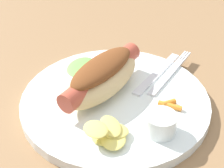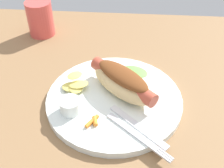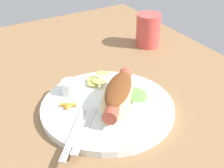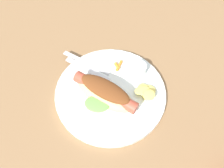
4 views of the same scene
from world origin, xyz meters
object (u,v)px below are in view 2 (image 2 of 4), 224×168
object	(u,v)px
sauce_ramekin	(70,106)
carrot_garnish	(93,121)
plate	(114,100)
hot_dog	(123,81)
chips_pile	(75,84)
knife	(138,126)
fork	(137,135)
drinking_cup	(40,18)

from	to	relation	value
sauce_ramekin	carrot_garnish	world-z (taller)	sauce_ramekin
plate	hot_dog	size ratio (longest dim) A/B	1.78
hot_dog	carrot_garnish	size ratio (longest dim) A/B	4.80
chips_pile	carrot_garnish	bearing A→B (deg)	118.24
hot_dog	knife	world-z (taller)	hot_dog
fork	sauce_ramekin	bearing A→B (deg)	-161.39
plate	knife	xyz separation A→B (cm)	(-5.17, 8.10, 0.98)
sauce_ramekin	knife	bearing A→B (deg)	166.79
knife	carrot_garnish	distance (cm)	8.75
carrot_garnish	drinking_cup	bearing A→B (deg)	-60.77
plate	sauce_ramekin	distance (cm)	10.14
plate	chips_pile	world-z (taller)	chips_pile
chips_pile	knife	bearing A→B (deg)	143.58
sauce_ramekin	drinking_cup	bearing A→B (deg)	-65.63
plate	carrot_garnish	distance (cm)	8.55
fork	chips_pile	distance (cm)	18.76
hot_dog	chips_pile	size ratio (longest dim) A/B	2.41
drinking_cup	knife	bearing A→B (deg)	128.56
hot_dog	sauce_ramekin	xyz separation A→B (cm)	(10.28, 6.69, -1.54)
plate	chips_pile	size ratio (longest dim) A/B	4.29
chips_pile	plate	bearing A→B (deg)	165.59
knife	chips_pile	xyz separation A→B (cm)	(14.09, -10.40, 0.92)
chips_pile	carrot_garnish	size ratio (longest dim) A/B	1.99
fork	carrot_garnish	distance (cm)	8.94
hot_dog	fork	size ratio (longest dim) A/B	1.32
sauce_ramekin	knife	xyz separation A→B (cm)	(-13.77, 3.23, -1.29)
sauce_ramekin	fork	world-z (taller)	sauce_ramekin
plate	chips_pile	distance (cm)	9.41
fork	chips_pile	bearing A→B (deg)	178.20
fork	knife	size ratio (longest dim) A/B	0.86
plate	knife	distance (cm)	9.66
plate	sauce_ramekin	size ratio (longest dim) A/B	6.78
sauce_ramekin	drinking_cup	size ratio (longest dim) A/B	0.43
chips_pile	drinking_cup	xyz separation A→B (cm)	(14.42, -25.37, 2.29)
plate	sauce_ramekin	bearing A→B (deg)	29.52
hot_dog	chips_pile	bearing A→B (deg)	-139.77
knife	carrot_garnish	xyz separation A→B (cm)	(8.74, -0.44, 0.24)
plate	chips_pile	xyz separation A→B (cm)	(8.92, -2.29, 1.90)
hot_dog	knife	xyz separation A→B (cm)	(-3.49, 9.92, -2.82)
sauce_ramekin	drinking_cup	distance (cm)	35.77
plate	drinking_cup	xyz separation A→B (cm)	(23.34, -27.66, 4.19)
sauce_ramekin	drinking_cup	xyz separation A→B (cm)	(14.74, -32.53, 1.93)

